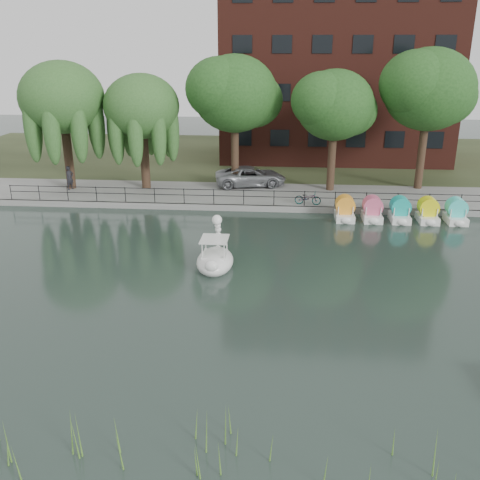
# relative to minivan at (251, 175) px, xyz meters

# --- Properties ---
(ground_plane) EXTENTS (120.00, 120.00, 0.00)m
(ground_plane) POSITION_rel_minivan_xyz_m (-0.16, -18.13, -1.23)
(ground_plane) COLOR #364741
(promenade) EXTENTS (40.00, 6.00, 0.40)m
(promenade) POSITION_rel_minivan_xyz_m (-0.16, -2.13, -1.03)
(promenade) COLOR gray
(promenade) RESTS_ON ground_plane
(kerb) EXTENTS (40.00, 0.25, 0.40)m
(kerb) POSITION_rel_minivan_xyz_m (-0.16, -5.08, -1.03)
(kerb) COLOR gray
(kerb) RESTS_ON ground_plane
(land_strip) EXTENTS (60.00, 22.00, 0.36)m
(land_strip) POSITION_rel_minivan_xyz_m (-0.16, 11.87, -1.05)
(land_strip) COLOR #47512D
(land_strip) RESTS_ON ground_plane
(railing) EXTENTS (32.00, 0.05, 1.00)m
(railing) POSITION_rel_minivan_xyz_m (-0.16, -4.88, -0.09)
(railing) COLOR black
(railing) RESTS_ON promenade
(apartment_building) EXTENTS (20.00, 10.07, 18.00)m
(apartment_building) POSITION_rel_minivan_xyz_m (6.84, 11.84, 8.13)
(apartment_building) COLOR #4C1E16
(apartment_building) RESTS_ON land_strip
(willow_left) EXTENTS (5.88, 5.88, 9.01)m
(willow_left) POSITION_rel_minivan_xyz_m (-13.16, -1.63, 5.64)
(willow_left) COLOR #473323
(willow_left) RESTS_ON promenade
(willow_mid) EXTENTS (5.32, 5.32, 8.15)m
(willow_mid) POSITION_rel_minivan_xyz_m (-7.66, -1.13, 5.02)
(willow_mid) COLOR #473323
(willow_mid) RESTS_ON promenade
(broadleaf_center) EXTENTS (6.00, 6.00, 9.25)m
(broadleaf_center) POSITION_rel_minivan_xyz_m (-1.16, -0.13, 5.83)
(broadleaf_center) COLOR #473323
(broadleaf_center) RESTS_ON promenade
(broadleaf_right) EXTENTS (5.40, 5.40, 8.32)m
(broadleaf_right) POSITION_rel_minivan_xyz_m (5.84, -0.63, 5.15)
(broadleaf_right) COLOR #473323
(broadleaf_right) RESTS_ON promenade
(broadleaf_far) EXTENTS (6.30, 6.30, 9.71)m
(broadleaf_far) POSITION_rel_minivan_xyz_m (12.34, 0.37, 6.17)
(broadleaf_far) COLOR #473323
(broadleaf_far) RESTS_ON promenade
(minivan) EXTENTS (3.82, 6.39, 1.66)m
(minivan) POSITION_rel_minivan_xyz_m (0.00, 0.00, 0.00)
(minivan) COLOR gray
(minivan) RESTS_ON promenade
(bicycle) EXTENTS (0.77, 1.77, 1.00)m
(bicycle) POSITION_rel_minivan_xyz_m (4.08, -4.60, -0.33)
(bicycle) COLOR gray
(bicycle) RESTS_ON promenade
(pedestrian) EXTENTS (0.76, 0.86, 1.98)m
(pedestrian) POSITION_rel_minivan_xyz_m (-13.05, -2.09, 0.16)
(pedestrian) COLOR black
(pedestrian) RESTS_ON promenade
(swan_boat) EXTENTS (1.83, 3.00, 2.43)m
(swan_boat) POSITION_rel_minivan_xyz_m (-0.86, -14.58, -0.70)
(swan_boat) COLOR white
(swan_boat) RESTS_ON ground_plane
(pedal_boat_row) EXTENTS (7.95, 1.70, 1.40)m
(pedal_boat_row) POSITION_rel_minivan_xyz_m (9.72, -6.41, -0.62)
(pedal_boat_row) COLOR white
(pedal_boat_row) RESTS_ON ground_plane
(reed_bank) EXTENTS (24.00, 2.40, 1.20)m
(reed_bank) POSITION_rel_minivan_xyz_m (1.84, -27.63, -0.63)
(reed_bank) COLOR #669938
(reed_bank) RESTS_ON ground_plane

